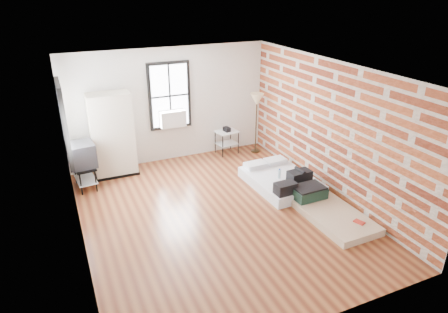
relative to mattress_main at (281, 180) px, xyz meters
name	(u,v)px	position (x,y,z in m)	size (l,w,h in m)	color
ground	(218,214)	(-1.75, -0.52, -0.15)	(6.00, 6.00, 0.00)	#572717
room_shell	(222,123)	(-1.51, -0.16, 1.59)	(5.02, 6.02, 2.80)	silver
mattress_main	(281,180)	(0.00, 0.00, 0.00)	(1.32, 1.75, 0.55)	white
mattress_bare	(326,209)	(0.18, -1.37, -0.03)	(0.97, 1.80, 0.39)	#CBB293
wardrobe	(112,135)	(-3.23, 2.13, 0.82)	(0.99, 0.58, 1.94)	black
side_table	(227,136)	(-0.34, 2.20, 0.34)	(0.61, 0.51, 0.72)	black
floor_lamp	(257,103)	(0.40, 1.98, 1.20)	(0.34, 0.34, 1.58)	#302210
tv_stand	(82,156)	(-3.96, 1.70, 0.60)	(0.58, 0.78, 1.05)	black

